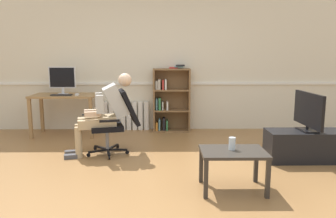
# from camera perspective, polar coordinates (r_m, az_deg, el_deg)

# --- Properties ---
(ground_plane) EXTENTS (18.00, 18.00, 0.00)m
(ground_plane) POSITION_cam_1_polar(r_m,az_deg,el_deg) (4.17, -1.97, -11.51)
(ground_plane) COLOR olive
(back_wall) EXTENTS (12.00, 0.13, 2.70)m
(back_wall) POSITION_cam_1_polar(r_m,az_deg,el_deg) (6.54, -1.50, 8.22)
(back_wall) COLOR beige
(back_wall) RESTS_ON ground_plane
(computer_desk) EXTENTS (1.15, 0.64, 0.76)m
(computer_desk) POSITION_cam_1_polar(r_m,az_deg,el_deg) (6.37, -17.42, 1.39)
(computer_desk) COLOR #9E7547
(computer_desk) RESTS_ON ground_plane
(imac_monitor) EXTENTS (0.49, 0.14, 0.51)m
(imac_monitor) POSITION_cam_1_polar(r_m,az_deg,el_deg) (6.41, -17.78, 5.05)
(imac_monitor) COLOR silver
(imac_monitor) RESTS_ON computer_desk
(keyboard) EXTENTS (0.37, 0.12, 0.02)m
(keyboard) POSITION_cam_1_polar(r_m,az_deg,el_deg) (6.22, -17.91, 2.33)
(keyboard) COLOR black
(keyboard) RESTS_ON computer_desk
(computer_mouse) EXTENTS (0.06, 0.10, 0.03)m
(computer_mouse) POSITION_cam_1_polar(r_m,az_deg,el_deg) (6.17, -15.42, 2.44)
(computer_mouse) COLOR white
(computer_mouse) RESTS_ON computer_desk
(bookshelf) EXTENTS (0.71, 0.29, 1.29)m
(bookshelf) POSITION_cam_1_polar(r_m,az_deg,el_deg) (6.39, 0.27, 1.57)
(bookshelf) COLOR brown
(bookshelf) RESTS_ON ground_plane
(radiator) EXTENTS (0.89, 0.08, 0.56)m
(radiator) POSITION_cam_1_polar(r_m,az_deg,el_deg) (6.59, -7.26, -1.17)
(radiator) COLOR white
(radiator) RESTS_ON ground_plane
(office_chair) EXTENTS (0.80, 0.65, 0.97)m
(office_chair) POSITION_cam_1_polar(r_m,az_deg,el_deg) (5.01, -8.78, -1.76)
(office_chair) COLOR black
(office_chair) RESTS_ON ground_plane
(person_seated) EXTENTS (1.02, 0.54, 1.21)m
(person_seated) POSITION_cam_1_polar(r_m,az_deg,el_deg) (4.98, -10.86, -0.43)
(person_seated) COLOR tan
(person_seated) RESTS_ON ground_plane
(tv_stand) EXTENTS (1.10, 0.44, 0.43)m
(tv_stand) POSITION_cam_1_polar(r_m,az_deg,el_deg) (5.06, 22.70, -5.87)
(tv_stand) COLOR black
(tv_stand) RESTS_ON ground_plane
(tv_screen) EXTENTS (0.21, 0.80, 0.54)m
(tv_screen) POSITION_cam_1_polar(r_m,az_deg,el_deg) (4.96, 23.08, -0.33)
(tv_screen) COLOR black
(tv_screen) RESTS_ON tv_stand
(coffee_table) EXTENTS (0.71, 0.51, 0.45)m
(coffee_table) POSITION_cam_1_polar(r_m,az_deg,el_deg) (3.72, 11.16, -8.00)
(coffee_table) COLOR #332D28
(coffee_table) RESTS_ON ground_plane
(drinking_glass) EXTENTS (0.07, 0.07, 0.14)m
(drinking_glass) POSITION_cam_1_polar(r_m,az_deg,el_deg) (3.71, 11.00, -5.87)
(drinking_glass) COLOR silver
(drinking_glass) RESTS_ON coffee_table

